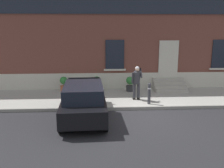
# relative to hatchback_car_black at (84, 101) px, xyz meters

# --- Properties ---
(ground_plane) EXTENTS (80.00, 80.00, 0.00)m
(ground_plane) POSITION_rel_hatchback_car_black_xyz_m (2.43, 0.10, -0.79)
(ground_plane) COLOR #232326
(sidewalk) EXTENTS (24.00, 3.60, 0.15)m
(sidewalk) POSITION_rel_hatchback_car_black_xyz_m (2.43, 2.90, -0.71)
(sidewalk) COLOR #99968E
(sidewalk) RESTS_ON ground
(curb_edge) EXTENTS (24.00, 0.12, 0.15)m
(curb_edge) POSITION_rel_hatchback_car_black_xyz_m (2.43, 1.04, -0.71)
(curb_edge) COLOR gray
(curb_edge) RESTS_ON ground
(building_facade) EXTENTS (24.00, 1.52, 7.50)m
(building_facade) POSITION_rel_hatchback_car_black_xyz_m (2.44, 5.39, 2.94)
(building_facade) COLOR brown
(building_facade) RESTS_ON ground
(entrance_stoop) EXTENTS (1.86, 1.28, 0.64)m
(entrance_stoop) POSITION_rel_hatchback_car_black_xyz_m (4.80, 4.22, -0.40)
(entrance_stoop) COLOR #9E998E
(entrance_stoop) RESTS_ON sidewalk
(hatchback_car_black) EXTENTS (1.91, 4.12, 1.50)m
(hatchback_car_black) POSITION_rel_hatchback_car_black_xyz_m (0.00, 0.00, 0.00)
(hatchback_car_black) COLOR black
(hatchback_car_black) RESTS_ON ground
(bollard_near_person) EXTENTS (0.15, 0.15, 1.04)m
(bollard_near_person) POSITION_rel_hatchback_car_black_xyz_m (3.04, 1.45, -0.08)
(bollard_near_person) COLOR #333338
(bollard_near_person) RESTS_ON sidewalk
(person_on_phone) EXTENTS (0.51, 0.52, 1.74)m
(person_on_phone) POSITION_rel_hatchback_car_black_xyz_m (2.54, 2.20, 0.36)
(person_on_phone) COLOR #2D2D33
(person_on_phone) RESTS_ON sidewalk
(planter_terracotta) EXTENTS (0.44, 0.44, 0.86)m
(planter_terracotta) POSITION_rel_hatchback_car_black_xyz_m (-1.36, 4.14, -0.18)
(planter_terracotta) COLOR #B25B38
(planter_terracotta) RESTS_ON sidewalk
(planter_olive) EXTENTS (0.44, 0.44, 0.86)m
(planter_olive) POSITION_rel_hatchback_car_black_xyz_m (0.54, 4.09, -0.18)
(planter_olive) COLOR #606B38
(planter_olive) RESTS_ON sidewalk
(planter_charcoal) EXTENTS (0.44, 0.44, 0.86)m
(planter_charcoal) POSITION_rel_hatchback_car_black_xyz_m (2.43, 3.94, -0.18)
(planter_charcoal) COLOR #2D2D30
(planter_charcoal) RESTS_ON sidewalk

